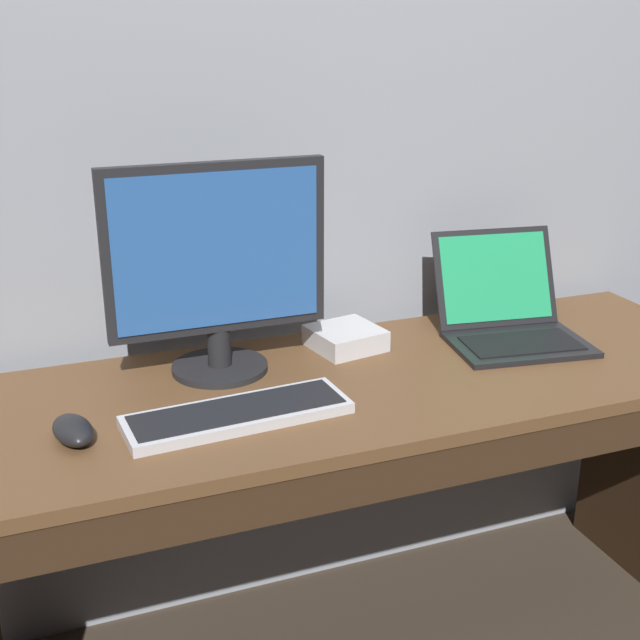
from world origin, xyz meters
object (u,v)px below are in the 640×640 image
laptop_black (511,320)px  computer_mouse (73,430)px  external_monitor (217,267)px  external_drive_box (346,338)px  wired_keyboard (238,414)px

laptop_black → computer_mouse: (-1.00, -0.15, -0.03)m
external_monitor → external_drive_box: (0.30, 0.04, -0.21)m
wired_keyboard → computer_mouse: size_ratio=3.66×
wired_keyboard → laptop_black: bearing=13.9°
laptop_black → wired_keyboard: laptop_black is taller
external_drive_box → external_monitor: bearing=-173.3°
laptop_black → external_monitor: size_ratio=0.76×
laptop_black → external_drive_box: laptop_black is taller
external_monitor → external_drive_box: external_monitor is taller
external_monitor → wired_keyboard: 0.32m
wired_keyboard → external_drive_box: 0.42m
wired_keyboard → computer_mouse: (-0.30, 0.02, 0.01)m
laptop_black → computer_mouse: size_ratio=2.95×
computer_mouse → external_drive_box: size_ratio=0.80×
external_monitor → external_drive_box: size_ratio=3.10×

